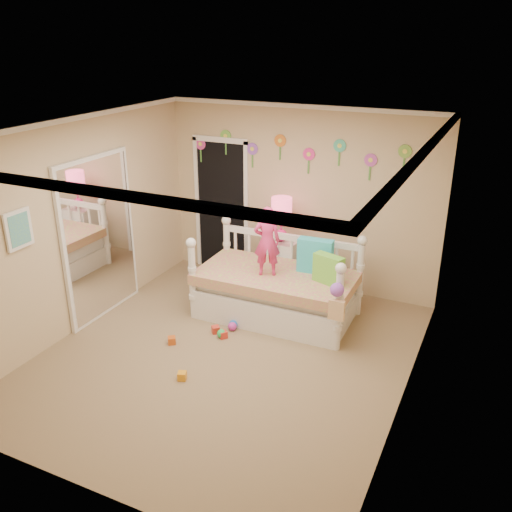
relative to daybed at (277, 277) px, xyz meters
The scene contains 18 objects.
floor 1.30m from the daybed, 96.34° to the right, with size 4.00×4.50×0.01m, color #7F684C.
ceiling 2.36m from the daybed, 96.34° to the right, with size 4.00×4.50×0.01m, color white.
back_wall 1.32m from the daybed, 96.78° to the left, with size 4.00×0.01×2.60m, color tan.
left_wall 2.54m from the daybed, 151.36° to the right, with size 0.01×4.50×2.60m, color tan.
right_wall 2.33m from the daybed, 31.87° to the right, with size 0.01×4.50×2.60m, color tan.
crown_molding 2.33m from the daybed, 96.34° to the right, with size 4.00×4.50×0.06m, color white, non-canonical shape.
daybed is the anchor object (origin of this frame).
pillow_turquoise 0.57m from the daybed, 27.38° to the left, with size 0.45×0.16×0.45m, color #29BDD0.
pillow_lime 0.73m from the daybed, ahead, with size 0.38×0.14×0.36m, color #71CD3E.
child 0.53m from the daybed, 130.34° to the right, with size 0.33×0.22×0.90m, color #E43378.
nightstand 0.78m from the daybed, 108.84° to the left, with size 0.46×0.35×0.76m, color white.
table_lamp 0.98m from the daybed, 108.84° to the left, with size 0.29×0.29×0.63m.
closet_doorway 1.81m from the daybed, 142.14° to the left, with size 0.90×0.04×2.07m, color black.
flower_decals 1.77m from the daybed, 101.52° to the left, with size 3.40×0.02×0.50m, color #B2668C, non-canonical shape.
mirror_closet 2.31m from the daybed, 157.56° to the right, with size 0.07×1.30×2.10m, color white.
wall_picture 3.11m from the daybed, 135.50° to the right, with size 0.05×0.34×0.42m, color white.
hanging_bag 1.15m from the daybed, 31.66° to the right, with size 0.20×0.16×0.36m, color beige, non-canonical shape.
toy_scatter 1.43m from the daybed, 118.78° to the right, with size 0.80×1.30×0.11m, color #996666, non-canonical shape.
Camera 1 is at (2.65, -4.81, 3.50)m, focal length 38.81 mm.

